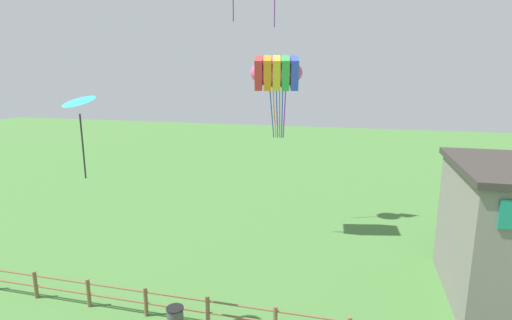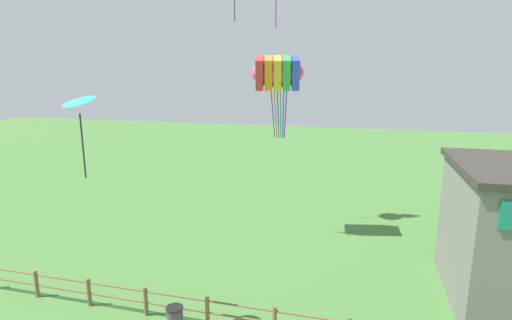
{
  "view_description": "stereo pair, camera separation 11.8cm",
  "coord_description": "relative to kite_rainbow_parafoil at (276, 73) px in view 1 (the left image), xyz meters",
  "views": [
    {
      "loc": [
        3.36,
        -3.14,
        8.29
      ],
      "look_at": [
        0.0,
        9.99,
        5.34
      ],
      "focal_mm": 28.0,
      "sensor_mm": 36.0,
      "label": 1
    },
    {
      "loc": [
        3.48,
        -3.11,
        8.29
      ],
      "look_at": [
        0.0,
        9.99,
        5.34
      ],
      "focal_mm": 28.0,
      "sensor_mm": 36.0,
      "label": 2
    }
  ],
  "objects": [
    {
      "name": "wooden_fence",
      "position": [
        0.56,
        -8.15,
        -7.69
      ],
      "size": [
        20.78,
        0.14,
        1.07
      ],
      "color": "brown",
      "rests_on": "ground_plane"
    },
    {
      "name": "kite_cyan_delta",
      "position": [
        -3.81,
        -9.46,
        -0.86
      ],
      "size": [
        1.22,
        1.2,
        2.47
      ],
      "color": "#2DB2C6"
    },
    {
      "name": "kite_rainbow_parafoil",
      "position": [
        0.0,
        0.0,
        0.0
      ],
      "size": [
        2.81,
        2.16,
        4.0
      ],
      "color": "#E54C8C"
    }
  ]
}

